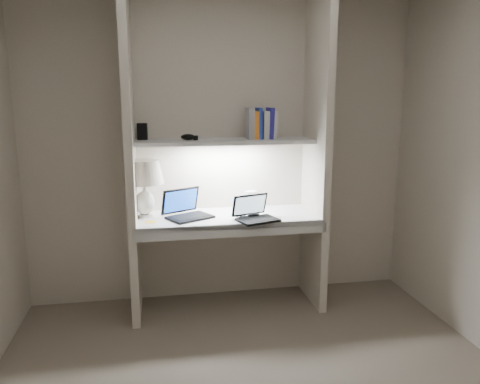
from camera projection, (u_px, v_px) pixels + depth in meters
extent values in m
cube|color=beige|center=(222.00, 151.00, 3.89)|extent=(3.20, 0.01, 2.50)
cube|color=beige|center=(130.00, 158.00, 3.50)|extent=(0.06, 0.55, 2.50)
cube|color=beige|center=(316.00, 153.00, 3.75)|extent=(0.06, 0.55, 2.50)
cube|color=white|center=(227.00, 218.00, 3.73)|extent=(1.40, 0.55, 0.04)
cube|color=silver|center=(232.00, 230.00, 3.48)|extent=(1.46, 0.03, 0.10)
cube|color=silver|center=(225.00, 141.00, 3.70)|extent=(1.40, 0.36, 0.03)
cube|color=white|center=(225.00, 144.00, 3.70)|extent=(0.60, 0.04, 0.02)
cylinder|color=white|center=(145.00, 215.00, 3.68)|extent=(0.11, 0.11, 0.02)
ellipsoid|color=white|center=(145.00, 203.00, 3.66)|extent=(0.15, 0.15, 0.19)
cylinder|color=white|center=(144.00, 189.00, 3.64)|extent=(0.02, 0.02, 0.08)
sphere|color=#FFD899|center=(144.00, 178.00, 3.62)|extent=(0.05, 0.05, 0.05)
cube|color=black|center=(190.00, 217.00, 3.63)|extent=(0.39, 0.35, 0.02)
cube|color=black|center=(190.00, 216.00, 3.63)|extent=(0.32, 0.27, 0.00)
cube|color=black|center=(180.00, 201.00, 3.71)|extent=(0.31, 0.21, 0.20)
cube|color=blue|center=(181.00, 201.00, 3.71)|extent=(0.27, 0.18, 0.17)
cube|color=black|center=(258.00, 220.00, 3.55)|extent=(0.34, 0.29, 0.02)
cube|color=black|center=(258.00, 219.00, 3.55)|extent=(0.28, 0.21, 0.00)
cube|color=black|center=(250.00, 205.00, 3.64)|extent=(0.30, 0.15, 0.17)
cube|color=#A9C1CF|center=(250.00, 205.00, 3.63)|extent=(0.26, 0.12, 0.14)
cube|color=silver|center=(251.00, 199.00, 3.97)|extent=(0.12, 0.09, 0.14)
ellipsoid|color=black|center=(254.00, 215.00, 3.65)|extent=(0.13, 0.11, 0.04)
torus|color=black|center=(244.00, 215.00, 3.71)|extent=(0.13, 0.13, 0.01)
cube|color=yellow|center=(151.00, 222.00, 3.53)|extent=(0.08, 0.08, 0.00)
cube|color=silver|center=(273.00, 125.00, 3.76)|extent=(0.04, 0.16, 0.22)
cube|color=#2A2493|center=(270.00, 123.00, 3.75)|extent=(0.05, 0.16, 0.25)
cube|color=silver|center=(265.00, 125.00, 3.75)|extent=(0.04, 0.16, 0.22)
cube|color=#2A44B7|center=(259.00, 123.00, 3.73)|extent=(0.03, 0.16, 0.25)
cube|color=orange|center=(255.00, 125.00, 3.73)|extent=(0.04, 0.16, 0.22)
cube|color=#A2A1A5|center=(250.00, 123.00, 3.72)|extent=(0.04, 0.16, 0.25)
cube|color=black|center=(142.00, 131.00, 3.66)|extent=(0.08, 0.06, 0.13)
ellipsoid|color=black|center=(188.00, 137.00, 3.63)|extent=(0.13, 0.11, 0.05)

